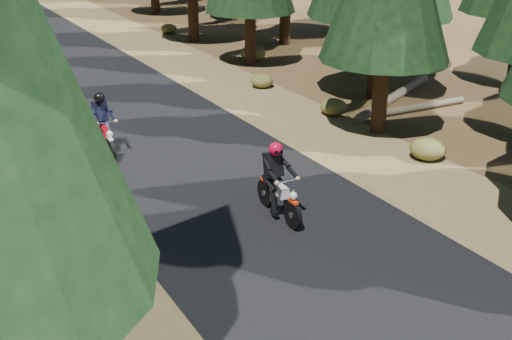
# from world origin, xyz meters

# --- Properties ---
(ground) EXTENTS (120.00, 120.00, 0.00)m
(ground) POSITION_xyz_m (0.00, 0.00, 0.00)
(ground) COLOR #402F17
(ground) RESTS_ON ground
(road) EXTENTS (6.00, 100.00, 0.01)m
(road) POSITION_xyz_m (0.00, 5.00, 0.01)
(road) COLOR black
(road) RESTS_ON ground
(shoulder_l) EXTENTS (3.20, 100.00, 0.01)m
(shoulder_l) POSITION_xyz_m (-4.60, 5.00, 0.00)
(shoulder_l) COLOR brown
(shoulder_l) RESTS_ON ground
(shoulder_r) EXTENTS (3.20, 100.00, 0.01)m
(shoulder_r) POSITION_xyz_m (4.60, 5.00, 0.00)
(shoulder_r) COLOR brown
(shoulder_r) RESTS_ON ground
(log_near) EXTENTS (5.57, 3.05, 0.32)m
(log_near) POSITION_xyz_m (8.74, 6.75, 0.16)
(log_near) COLOR #4C4233
(log_near) RESTS_ON ground
(log_far) EXTENTS (3.47, 0.43, 0.24)m
(log_far) POSITION_xyz_m (8.84, 5.42, 0.12)
(log_far) COLOR #4C4233
(log_far) RESTS_ON ground
(understory_shrubs) EXTENTS (14.74, 31.05, 0.67)m
(understory_shrubs) POSITION_xyz_m (2.12, 7.29, 0.27)
(understory_shrubs) COLOR #474C1E
(understory_shrubs) RESTS_ON ground
(rider_lead) EXTENTS (0.69, 1.97, 1.73)m
(rider_lead) POSITION_xyz_m (0.38, 1.14, 0.58)
(rider_lead) COLOR silver
(rider_lead) RESTS_ON road
(rider_follow) EXTENTS (0.69, 1.98, 1.74)m
(rider_follow) POSITION_xyz_m (-1.78, 6.89, 0.58)
(rider_follow) COLOR #A40A16
(rider_follow) RESTS_ON road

